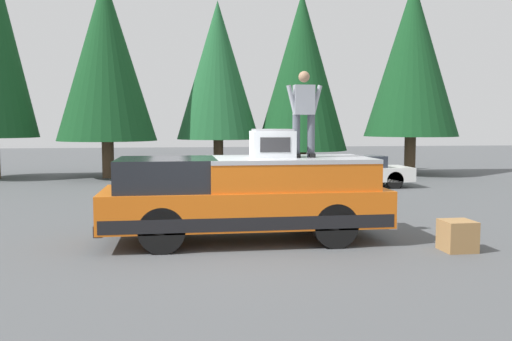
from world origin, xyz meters
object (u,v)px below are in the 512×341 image
parked_car_white (355,171)px  parked_car_silver (226,175)px  pickup_truck (245,197)px  compressor_unit (272,143)px  person_on_truck_bed (304,112)px  wooden_crate (457,236)px

parked_car_white → parked_car_silver: 4.86m
parked_car_silver → pickup_truck: bearing=177.8°
compressor_unit → person_on_truck_bed: size_ratio=0.50×
parked_car_silver → compressor_unit: bearing=-178.3°
parked_car_white → parked_car_silver: size_ratio=1.00×
pickup_truck → person_on_truck_bed: size_ratio=3.28×
compressor_unit → parked_car_silver: bearing=1.7°
person_on_truck_bed → parked_car_silver: person_on_truck_bed is taller
pickup_truck → wooden_crate: bearing=-111.1°
pickup_truck → compressor_unit: (0.01, -0.55, 1.05)m
parked_car_silver → parked_car_white: bearing=-82.0°
parked_car_silver → wooden_crate: (-9.36, -3.41, -0.30)m
pickup_truck → parked_car_white: pickup_truck is taller
person_on_truck_bed → parked_car_silver: (8.00, 0.85, -1.97)m
person_on_truck_bed → parked_car_white: bearing=-24.5°
compressor_unit → parked_car_white: 9.83m
person_on_truck_bed → wooden_crate: person_on_truck_bed is taller
pickup_truck → wooden_crate: pickup_truck is taller
pickup_truck → compressor_unit: size_ratio=6.60×
compressor_unit → person_on_truck_bed: person_on_truck_bed is taller
pickup_truck → parked_car_white: (8.60, -5.12, -0.29)m
compressor_unit → wooden_crate: (-1.45, -3.17, -1.65)m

